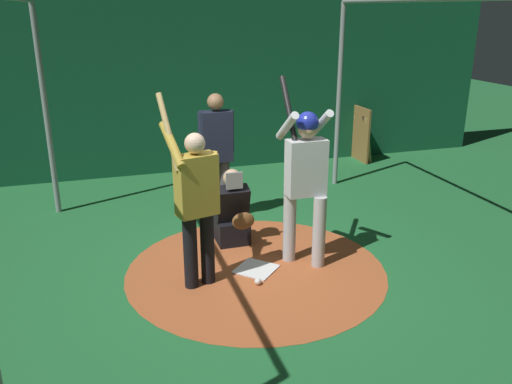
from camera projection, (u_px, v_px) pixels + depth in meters
ground_plane at (256, 270)px, 6.06m from camera, size 27.98×27.98×0.00m
dirt_circle at (256, 270)px, 6.06m from camera, size 2.97×2.97×0.01m
home_plate at (256, 269)px, 6.06m from camera, size 0.59×0.59×0.01m
batter at (305, 174)px, 5.89m from camera, size 0.68×0.49×2.14m
catcher at (233, 214)px, 6.64m from camera, size 0.58×0.40×0.99m
umpire at (217, 151)px, 7.19m from camera, size 0.22×0.49×1.79m
visitor at (196, 200)px, 5.44m from camera, size 0.55×0.57×2.05m
back_wall at (184, 66)px, 9.25m from camera, size 0.22×11.98×3.76m
cage_frame at (256, 88)px, 5.38m from camera, size 5.36×4.56×2.98m
bat_rack at (358, 134)px, 10.43m from camera, size 0.94×0.20×1.05m
baseball_0 at (258, 281)px, 5.72m from camera, size 0.07×0.07×0.07m
baseball_1 at (321, 245)px, 6.60m from camera, size 0.07×0.07×0.07m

